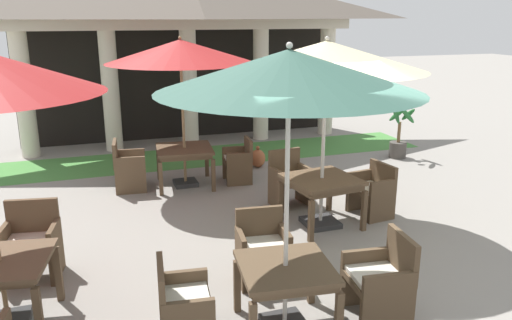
% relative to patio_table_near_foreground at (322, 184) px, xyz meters
% --- Properties ---
extents(ground_plane, '(60.00, 60.00, 0.00)m').
position_rel_patio_table_near_foreground_xyz_m(ground_plane, '(-0.82, -1.90, -0.65)').
color(ground_plane, gray).
extents(background_pavilion, '(8.49, 2.68, 4.23)m').
position_rel_patio_table_near_foreground_xyz_m(background_pavilion, '(-0.82, 5.72, 2.58)').
color(background_pavilion, beige).
rests_on(background_pavilion, ground).
extents(lawn_strip, '(10.29, 1.71, 0.01)m').
position_rel_patio_table_near_foreground_xyz_m(lawn_strip, '(-0.82, 4.41, -0.65)').
color(lawn_strip, '#47843D').
rests_on(lawn_strip, ground).
extents(patio_table_near_foreground, '(1.09, 1.09, 0.75)m').
position_rel_patio_table_near_foreground_xyz_m(patio_table_near_foreground, '(0.00, 0.00, 0.00)').
color(patio_table_near_foreground, brown).
rests_on(patio_table_near_foreground, ground).
extents(patio_umbrella_near_foreground, '(2.80, 2.80, 2.79)m').
position_rel_patio_table_near_foreground_xyz_m(patio_umbrella_near_foreground, '(0.00, -0.00, 1.86)').
color(patio_umbrella_near_foreground, '#2D2D2D').
rests_on(patio_umbrella_near_foreground, ground).
extents(patio_chair_near_foreground_east, '(0.57, 0.69, 0.83)m').
position_rel_patio_table_near_foreground_xyz_m(patio_chair_near_foreground_east, '(0.95, 0.12, -0.25)').
color(patio_chair_near_foreground_east, brown).
rests_on(patio_chair_near_foreground_east, ground).
extents(patio_chair_near_foreground_north, '(0.65, 0.59, 0.92)m').
position_rel_patio_table_near_foreground_xyz_m(patio_chair_near_foreground_north, '(-0.12, 0.95, -0.23)').
color(patio_chair_near_foreground_north, brown).
rests_on(patio_chair_near_foreground_north, ground).
extents(patio_table_mid_left, '(1.10, 1.10, 0.73)m').
position_rel_patio_table_near_foreground_xyz_m(patio_table_mid_left, '(-1.57, 2.53, -0.02)').
color(patio_table_mid_left, brown).
rests_on(patio_table_mid_left, ground).
extents(patio_umbrella_mid_left, '(2.63, 2.63, 2.72)m').
position_rel_patio_table_near_foreground_xyz_m(patio_umbrella_mid_left, '(-1.57, 2.53, 1.79)').
color(patio_umbrella_mid_left, '#2D2D2D').
rests_on(patio_umbrella_mid_left, ground).
extents(patio_chair_mid_left_east, '(0.55, 0.61, 0.83)m').
position_rel_patio_table_near_foreground_xyz_m(patio_chair_mid_left_east, '(-0.56, 2.42, -0.25)').
color(patio_chair_mid_left_east, brown).
rests_on(patio_chair_mid_left_east, ground).
extents(patio_chair_mid_left_west, '(0.61, 0.68, 0.91)m').
position_rel_patio_table_near_foreground_xyz_m(patio_chair_mid_left_west, '(-2.59, 2.63, -0.22)').
color(patio_chair_mid_left_west, brown).
rests_on(patio_chair_mid_left_west, ground).
extents(patio_table_mid_right, '(0.99, 0.99, 0.71)m').
position_rel_patio_table_near_foreground_xyz_m(patio_table_mid_right, '(-1.51, -2.30, -0.04)').
color(patio_table_mid_right, brown).
rests_on(patio_table_mid_right, ground).
extents(patio_umbrella_mid_right, '(2.40, 2.40, 2.84)m').
position_rel_patio_table_near_foreground_xyz_m(patio_umbrella_mid_right, '(-1.51, -2.30, 1.92)').
color(patio_umbrella_mid_right, '#2D2D2D').
rests_on(patio_umbrella_mid_right, ground).
extents(patio_chair_mid_right_north, '(0.64, 0.56, 0.86)m').
position_rel_patio_table_near_foreground_xyz_m(patio_chair_mid_right_north, '(-1.39, -1.29, -0.24)').
color(patio_chair_mid_right_north, brown).
rests_on(patio_chair_mid_right_north, ground).
extents(patio_chair_mid_right_west, '(0.56, 0.69, 0.83)m').
position_rel_patio_table_near_foreground_xyz_m(patio_chair_mid_right_west, '(-2.52, -2.18, -0.26)').
color(patio_chair_mid_right_west, brown).
rests_on(patio_chair_mid_right_west, ground).
extents(patio_chair_mid_right_east, '(0.64, 0.68, 0.92)m').
position_rel_patio_table_near_foreground_xyz_m(patio_chair_mid_right_east, '(-0.49, -2.42, -0.23)').
color(patio_chair_mid_right_east, brown).
rests_on(patio_chair_mid_right_east, ground).
extents(patio_table_far_back, '(1.08, 1.08, 0.74)m').
position_rel_patio_table_near_foreground_xyz_m(patio_table_far_back, '(-4.17, -1.35, -0.01)').
color(patio_table_far_back, brown).
rests_on(patio_table_far_back, ground).
extents(patio_chair_far_back_north, '(0.72, 0.64, 0.92)m').
position_rel_patio_table_near_foreground_xyz_m(patio_chair_far_back_north, '(-3.99, -0.32, -0.23)').
color(patio_chair_far_back_north, brown).
rests_on(patio_chair_far_back_north, ground).
extents(potted_palm_right_edge, '(0.49, 0.53, 1.35)m').
position_rel_patio_table_near_foreground_xyz_m(potted_palm_right_edge, '(3.30, 2.90, -0.22)').
color(potted_palm_right_edge, '#47423D').
rests_on(potted_palm_right_edge, ground).
extents(terracotta_urn, '(0.32, 0.32, 0.46)m').
position_rel_patio_table_near_foreground_xyz_m(terracotta_urn, '(0.09, 3.21, -0.46)').
color(terracotta_urn, '#9E5633').
rests_on(terracotta_urn, ground).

